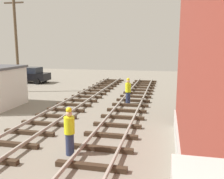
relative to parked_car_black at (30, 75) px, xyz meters
The scene contains 4 objects.
parked_car_black is the anchor object (origin of this frame).
utility_pole_far 6.58m from the parked_car_black, 69.13° to the right, with size 1.80×0.24×8.13m.
track_worker_foreground 14.52m from the parked_car_black, 31.99° to the right, with size 0.40×0.40×1.87m.
track_worker_distant 20.16m from the parked_car_black, 55.30° to the right, with size 0.40×0.40×1.87m.
Camera 1 is at (3.30, -1.45, 4.12)m, focal length 39.71 mm.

